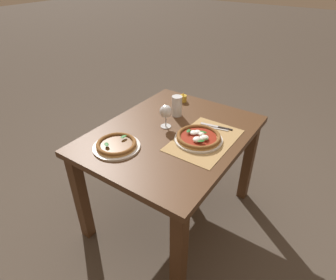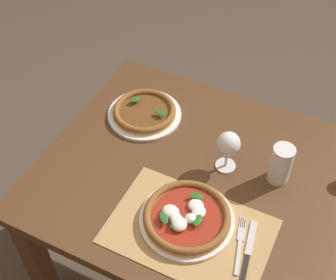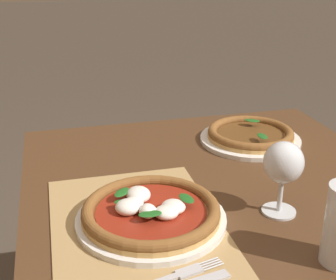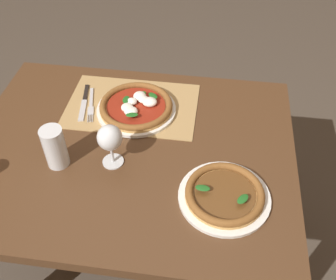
% 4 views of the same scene
% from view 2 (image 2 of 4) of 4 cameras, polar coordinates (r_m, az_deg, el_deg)
% --- Properties ---
extents(ground_plane, '(24.00, 24.00, 0.00)m').
position_cam_2_polar(ground_plane, '(2.21, 3.53, -16.64)').
color(ground_plane, '#473D33').
extents(dining_table, '(1.12, 0.88, 0.74)m').
position_cam_2_polar(dining_table, '(1.67, 4.51, -7.01)').
color(dining_table, '#4C301C').
rests_on(dining_table, ground).
extents(paper_placemat, '(0.49, 0.32, 0.00)m').
position_cam_2_polar(paper_placemat, '(1.45, 2.63, -11.03)').
color(paper_placemat, '#A88451').
rests_on(paper_placemat, dining_table).
extents(pizza_near, '(0.30, 0.30, 0.05)m').
position_cam_2_polar(pizza_near, '(1.45, 2.29, -9.36)').
color(pizza_near, silver).
rests_on(pizza_near, paper_placemat).
extents(pizza_far, '(0.28, 0.28, 0.04)m').
position_cam_2_polar(pizza_far, '(1.77, -2.88, 3.41)').
color(pizza_far, silver).
rests_on(pizza_far, dining_table).
extents(wine_glass, '(0.08, 0.08, 0.16)m').
position_cam_2_polar(wine_glass, '(1.54, 7.35, -0.64)').
color(wine_glass, silver).
rests_on(wine_glass, dining_table).
extents(pint_glass, '(0.07, 0.07, 0.15)m').
position_cam_2_polar(pint_glass, '(1.56, 13.57, -2.95)').
color(pint_glass, silver).
rests_on(pint_glass, dining_table).
extents(fork, '(0.06, 0.20, 0.00)m').
position_cam_2_polar(fork, '(1.44, 8.76, -12.47)').
color(fork, '#B7B7BC').
rests_on(fork, paper_placemat).
extents(knife, '(0.05, 0.21, 0.01)m').
position_cam_2_polar(knife, '(1.43, 9.77, -13.22)').
color(knife, black).
rests_on(knife, paper_placemat).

